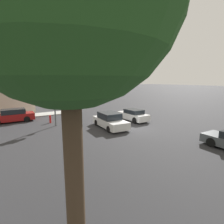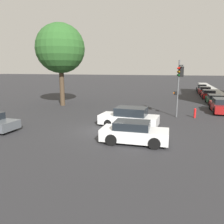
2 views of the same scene
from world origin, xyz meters
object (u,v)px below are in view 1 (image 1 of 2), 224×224
Objects in this scene: crossing_car_1 at (110,121)px; crossing_car_2 at (133,115)px; traffic_signal at (59,91)px; fire_hydrant at (50,119)px; parked_car_0 at (12,116)px.

crossing_car_1 is 4.15m from crossing_car_2.
crossing_car_1 is (-3.68, -4.03, -2.98)m from traffic_signal.
crossing_car_2 reaches higher than fire_hydrant.
crossing_car_1 is 7.15m from fire_hydrant.
crossing_car_2 is 4.58× the size of fire_hydrant.
crossing_car_2 is at bearing 150.75° from parked_car_0.
traffic_signal is 5.84× the size of fire_hydrant.
fire_hydrant is at bearing -134.56° from crossing_car_1.
crossing_car_1 is 11.73m from parked_car_0.
traffic_signal is 3.68m from fire_hydrant.
traffic_signal reaches higher than parked_car_0.
traffic_signal is 1.27× the size of crossing_car_2.
parked_car_0 reaches higher than crossing_car_2.
crossing_car_2 is (-2.49, -8.01, -3.03)m from traffic_signal.
crossing_car_1 is 1.14× the size of crossing_car_2.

